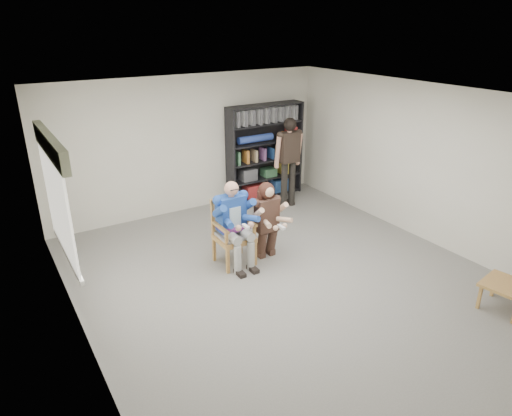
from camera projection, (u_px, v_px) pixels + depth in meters
room_shell at (289, 196)px, 6.61m from camera, size 6.00×7.00×2.80m
floor at (287, 280)px, 7.15m from camera, size 6.00×7.00×0.01m
window_left at (59, 199)px, 5.87m from camera, size 0.16×2.00×1.75m
armchair at (234, 233)px, 7.44m from camera, size 0.65×0.62×1.11m
seated_man at (234, 224)px, 7.38m from camera, size 0.63×0.87×1.44m
kneeling_woman at (268, 222)px, 7.59m from camera, size 0.56×0.89×1.32m
bookshelf at (265, 152)px, 10.15m from camera, size 1.80×0.38×2.10m
standing_man at (289, 164)px, 9.64m from camera, size 0.60×0.35×1.92m
side_table at (504, 297)px, 6.35m from camera, size 0.68×0.68×0.41m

